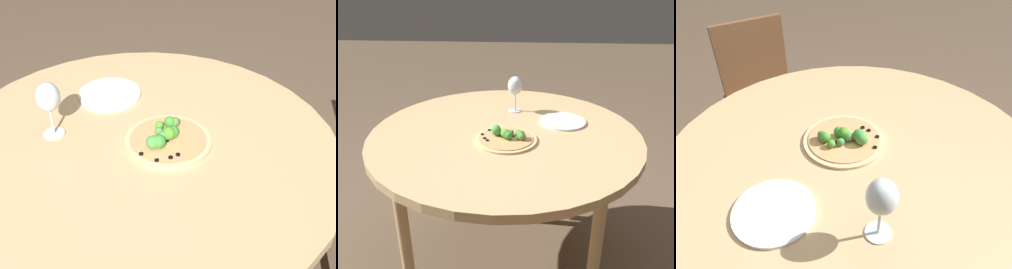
{
  "view_description": "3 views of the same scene",
  "coord_description": "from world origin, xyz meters",
  "views": [
    {
      "loc": [
        -1.14,
        -0.15,
        1.64
      ],
      "look_at": [
        0.01,
        -0.09,
        0.79
      ],
      "focal_mm": 50.0,
      "sensor_mm": 36.0,
      "label": 1
    },
    {
      "loc": [
        0.1,
        -1.56,
        1.47
      ],
      "look_at": [
        0.01,
        -0.09,
        0.79
      ],
      "focal_mm": 40.0,
      "sensor_mm": 36.0,
      "label": 2
    },
    {
      "loc": [
        0.26,
        0.71,
        1.47
      ],
      "look_at": [
        0.01,
        -0.09,
        0.79
      ],
      "focal_mm": 35.0,
      "sensor_mm": 36.0,
      "label": 3
    }
  ],
  "objects": [
    {
      "name": "pizza",
      "position": [
        0.01,
        -0.08,
        0.77
      ],
      "size": [
        0.27,
        0.27,
        0.06
      ],
      "color": "#DBBC89",
      "rests_on": "dining_table"
    },
    {
      "name": "plate_near",
      "position": [
        0.27,
        0.14,
        0.76
      ],
      "size": [
        0.22,
        0.22,
        0.01
      ],
      "color": "white",
      "rests_on": "dining_table"
    },
    {
      "name": "dining_table",
      "position": [
        0.0,
        0.0,
        0.7
      ],
      "size": [
        1.24,
        1.24,
        0.76
      ],
      "color": "tan",
      "rests_on": "ground_plane"
    },
    {
      "name": "wine_glass",
      "position": [
        0.03,
        0.28,
        0.89
      ],
      "size": [
        0.08,
        0.08,
        0.19
      ],
      "color": "silver",
      "rests_on": "dining_table"
    },
    {
      "name": "chair",
      "position": [
        0.22,
        -0.93,
        0.48
      ],
      "size": [
        0.48,
        0.48,
        0.86
      ],
      "rotation": [
        0.0,
        0.0,
        -2.91
      ],
      "color": "brown",
      "rests_on": "ground_plane"
    }
  ]
}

